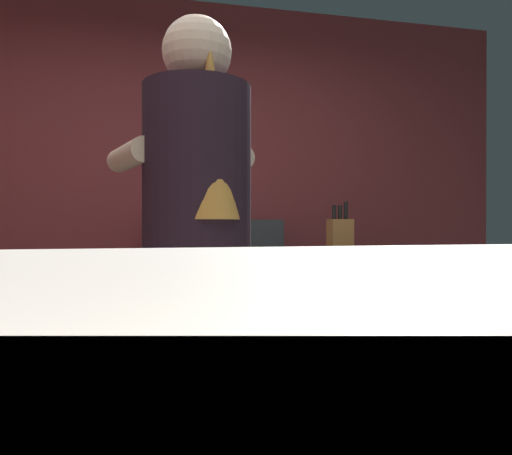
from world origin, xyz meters
TOP-DOWN VIEW (x-y plane):
  - wall_back at (0.00, 2.20)m, footprint 5.20×0.10m
  - prep_counter at (0.35, 0.70)m, footprint 2.10×0.60m
  - back_shelf at (0.33, 1.92)m, footprint 0.84×0.36m
  - bartender at (0.04, 0.24)m, footprint 0.50×0.55m
  - knife_block at (0.72, 0.73)m, footprint 0.10×0.08m
  - mixing_bowl at (-0.35, 0.62)m, footprint 0.17×0.17m
  - chefs_knife at (0.31, 0.65)m, footprint 0.24×0.09m
  - bottle_hot_sauce at (0.32, 1.84)m, footprint 0.05×0.05m
  - bottle_soy at (-0.01, 1.98)m, footprint 0.07×0.07m
  - bottle_vinegar at (0.36, 1.99)m, footprint 0.06×0.06m

SIDE VIEW (x-z plane):
  - prep_counter at x=0.35m, z-range 0.00..0.93m
  - back_shelf at x=0.33m, z-range 0.00..1.14m
  - chefs_knife at x=0.31m, z-range 0.93..0.94m
  - mixing_bowl at x=-0.35m, z-range 0.93..0.97m
  - bartender at x=0.04m, z-range 0.14..1.90m
  - knife_block at x=0.72m, z-range 0.89..1.17m
  - bottle_soy at x=-0.01m, z-range 1.11..1.32m
  - bottle_hot_sauce at x=0.32m, z-range 1.11..1.32m
  - bottle_vinegar at x=0.36m, z-range 1.11..1.32m
  - wall_back at x=0.00m, z-range 0.00..2.70m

